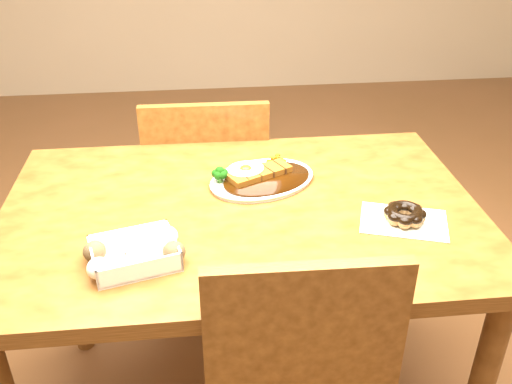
{
  "coord_description": "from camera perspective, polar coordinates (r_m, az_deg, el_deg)",
  "views": [
    {
      "loc": [
        -0.1,
        -1.22,
        1.5
      ],
      "look_at": [
        0.03,
        -0.03,
        0.81
      ],
      "focal_mm": 40.0,
      "sensor_mm": 36.0,
      "label": 1
    }
  ],
  "objects": [
    {
      "name": "pon_de_ring",
      "position": [
        1.41,
        14.65,
        -2.22
      ],
      "size": [
        0.24,
        0.2,
        0.04
      ],
      "rotation": [
        0.0,
        0.0,
        -0.32
      ],
      "color": "silver",
      "rests_on": "table"
    },
    {
      "name": "katsu_curry_plate",
      "position": [
        1.54,
        0.4,
        1.49
      ],
      "size": [
        0.35,
        0.3,
        0.06
      ],
      "rotation": [
        0.0,
        0.0,
        0.4
      ],
      "color": "white",
      "rests_on": "table"
    },
    {
      "name": "donut_box",
      "position": [
        1.26,
        -12.06,
        -5.95
      ],
      "size": [
        0.22,
        0.18,
        0.05
      ],
      "rotation": [
        0.0,
        0.0,
        0.26
      ],
      "color": "white",
      "rests_on": "table"
    },
    {
      "name": "chair_far",
      "position": [
        2.03,
        -4.82,
        -0.36
      ],
      "size": [
        0.43,
        0.43,
        0.87
      ],
      "rotation": [
        0.0,
        0.0,
        3.12
      ],
      "color": "#522C10",
      "rests_on": "ground"
    },
    {
      "name": "table",
      "position": [
        1.49,
        -1.44,
        -4.77
      ],
      "size": [
        1.2,
        0.8,
        0.75
      ],
      "color": "#522C10",
      "rests_on": "ground"
    }
  ]
}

